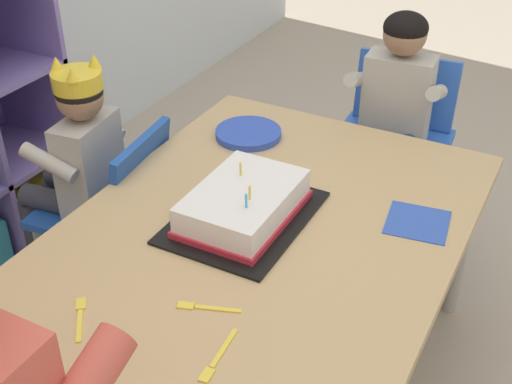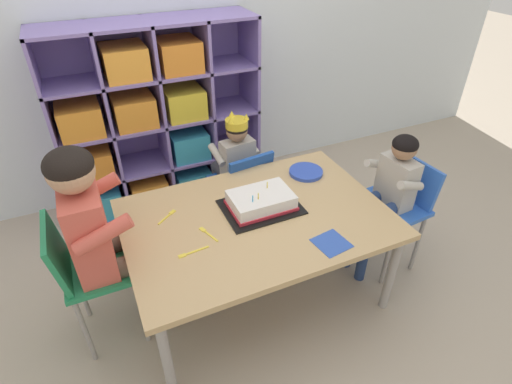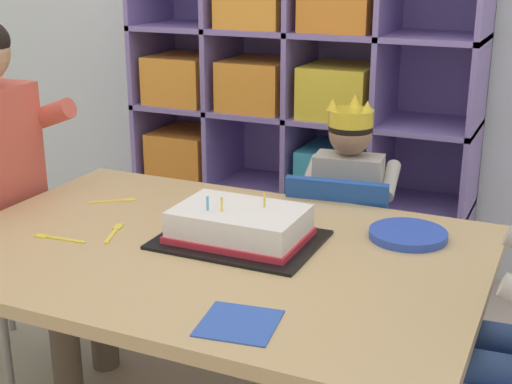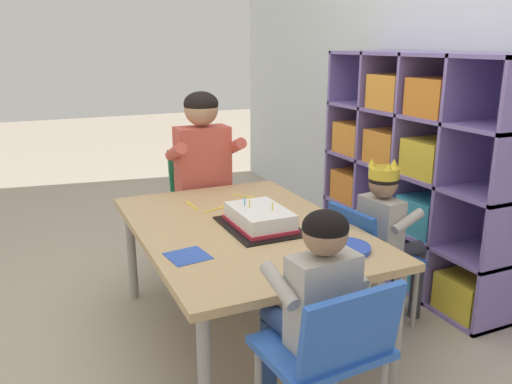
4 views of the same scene
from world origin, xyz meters
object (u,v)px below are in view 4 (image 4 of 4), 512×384
Objects in this scene: fork_near_child_seat at (217,209)px; guest_at_table_side at (312,301)px; classroom_chair_blue at (368,256)px; activity_table at (243,235)px; classroom_chair_guest_side at (330,353)px; fork_at_table_front_edge at (191,205)px; birthday_cake_on_tray at (260,219)px; classroom_chair_adult_side at (201,195)px; adult_helper_seated at (206,165)px; fork_scattered_mid_table at (245,196)px; paper_plate_stack at (345,248)px; child_with_crown at (387,224)px.

guest_at_table_side is at bearing 67.36° from fork_near_child_seat.
guest_at_table_side is at bearing 125.70° from classroom_chair_blue.
classroom_chair_guest_side reaches higher than activity_table.
classroom_chair_guest_side is 1.13m from fork_near_child_seat.
fork_near_child_seat reaches higher than activity_table.
fork_at_table_front_edge is (-0.54, -0.69, 0.19)m from classroom_chair_blue.
birthday_cake_on_tray reaches higher than classroom_chair_blue.
adult_helper_seated is at bearing -90.00° from classroom_chair_adult_side.
fork_scattered_mid_table is at bearing -107.44° from guest_at_table_side.
classroom_chair_adult_side is at bearing 90.00° from adult_helper_seated.
classroom_chair_guest_side is 0.55m from paper_plate_stack.
birthday_cake_on_tray is 0.48m from fork_scattered_mid_table.
guest_at_table_side is 5.96× the size of fork_at_table_front_edge.
paper_plate_stack is (0.38, 0.19, -0.03)m from birthday_cake_on_tray.
adult_helper_seated is at bearing -17.79° from fork_scattered_mid_table.
adult_helper_seated reaches higher than fork_scattered_mid_table.
paper_plate_stack is at bearing 92.34° from fork_near_child_seat.
classroom_chair_guest_side is at bearing -37.79° from paper_plate_stack.
classroom_chair_guest_side is at bearing 130.54° from fork_scattered_mid_table.
fork_at_table_front_edge is at bearing -113.48° from classroom_chair_adult_side.
classroom_chair_blue is 1.10m from classroom_chair_adult_side.
child_with_crown is 1.04m from classroom_chair_guest_side.
activity_table is 0.83m from classroom_chair_adult_side.
birthday_cake_on_tray is 0.33m from fork_near_child_seat.
classroom_chair_guest_side is at bearing 90.00° from guest_at_table_side.
fork_near_child_seat is (-0.32, -0.08, -0.03)m from birthday_cake_on_tray.
classroom_chair_adult_side is 1.69m from classroom_chair_guest_side.
birthday_cake_on_tray reaches higher than fork_at_table_front_edge.
classroom_chair_blue is 0.75× the size of child_with_crown.
classroom_chair_guest_side is 4.66× the size of fork_at_table_front_edge.
fork_near_child_seat is (0.56, -0.10, 0.09)m from classroom_chair_adult_side.
classroom_chair_guest_side is at bearing -5.33° from activity_table.
classroom_chair_guest_side is at bearing -95.23° from classroom_chair_adult_side.
activity_table is 1.93× the size of classroom_chair_guest_side.
adult_helper_seated reaches higher than classroom_chair_blue.
classroom_chair_adult_side is 0.68× the size of adult_helper_seated.
classroom_chair_adult_side is at bearing 174.65° from activity_table.
fork_at_table_front_edge is at bearing -67.77° from fork_near_child_seat.
fork_at_table_front_edge is at bearing -155.40° from paper_plate_stack.
guest_at_table_side is at bearing 129.21° from fork_scattered_mid_table.
classroom_chair_adult_side reaches higher than activity_table.
child_with_crown is 2.08× the size of birthday_cake_on_tray.
fork_at_table_front_edge is at bearing -157.42° from birthday_cake_on_tray.
classroom_chair_guest_side is 1.24m from fork_at_table_front_edge.
classroom_chair_adult_side is (-0.83, 0.08, -0.05)m from activity_table.
child_with_crown is 7.37× the size of fork_scattered_mid_table.
activity_table is 3.33× the size of birthday_cake_on_tray.
birthday_cake_on_tray is (-0.80, 0.14, 0.15)m from classroom_chair_guest_side.
fork_at_table_front_edge and fork_near_child_seat have the same top height.
classroom_chair_adult_side reaches higher than fork_near_child_seat.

